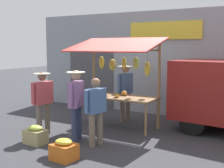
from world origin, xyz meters
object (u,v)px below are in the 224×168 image
produce_crate_side (35,135)px  vendor_with_sunhat (125,88)px  produce_crate_near (64,150)px  shopper_with_shopping_bag (96,107)px  market_stall (118,72)px  shopper_in_striped_shirt (43,98)px  shopper_in_grey_tee (76,100)px

produce_crate_side → vendor_with_sunhat: bearing=-103.9°
produce_crate_side → produce_crate_near: bearing=159.7°
vendor_with_sunhat → shopper_with_shopping_bag: bearing=20.8°
vendor_with_sunhat → produce_crate_near: vendor_with_sunhat is taller
market_stall → shopper_with_shopping_bag: (-0.38, 1.70, -0.67)m
produce_crate_near → produce_crate_side: produce_crate_side is taller
shopper_in_striped_shirt → produce_crate_near: shopper_in_striped_shirt is taller
shopper_with_shopping_bag → produce_crate_side: 1.58m
vendor_with_sunhat → shopper_in_striped_shirt: (1.11, 2.35, -0.06)m
shopper_in_grey_tee → produce_crate_near: (-0.51, 1.08, -0.81)m
shopper_with_shopping_bag → market_stall: bearing=23.8°
produce_crate_near → shopper_in_grey_tee: bearing=-64.8°
shopper_with_shopping_bag → shopper_in_grey_tee: bearing=98.7°
vendor_with_sunhat → shopper_in_striped_shirt: vendor_with_sunhat is taller
produce_crate_near → produce_crate_side: 1.31m
shopper_in_striped_shirt → shopper_in_grey_tee: size_ratio=0.95×
produce_crate_near → produce_crate_side: (1.23, -0.45, 0.00)m
shopper_in_striped_shirt → shopper_with_shopping_bag: 1.65m
shopper_in_striped_shirt → produce_crate_near: (-1.59, 1.11, -0.75)m
shopper_in_striped_shirt → shopper_in_grey_tee: bearing=-84.5°
shopper_in_grey_tee → shopper_in_striped_shirt: bearing=73.3°
market_stall → vendor_with_sunhat: bearing=-77.2°
vendor_with_sunhat → produce_crate_near: (-0.48, 3.46, -0.81)m
vendor_with_sunhat → produce_crate_side: (0.74, 3.01, -0.81)m
market_stall → shopper_in_striped_shirt: 2.17m
vendor_with_sunhat → produce_crate_near: size_ratio=3.39×
shopper_with_shopping_bag → produce_crate_side: size_ratio=3.00×
shopper_in_grey_tee → produce_crate_side: bearing=115.8°
shopper_in_grey_tee → produce_crate_side: (0.72, 0.63, -0.81)m
market_stall → vendor_with_sunhat: market_stall is taller
shopper_with_shopping_bag → vendor_with_sunhat: bearing=23.8°
produce_crate_near → shopper_in_striped_shirt: bearing=-34.8°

